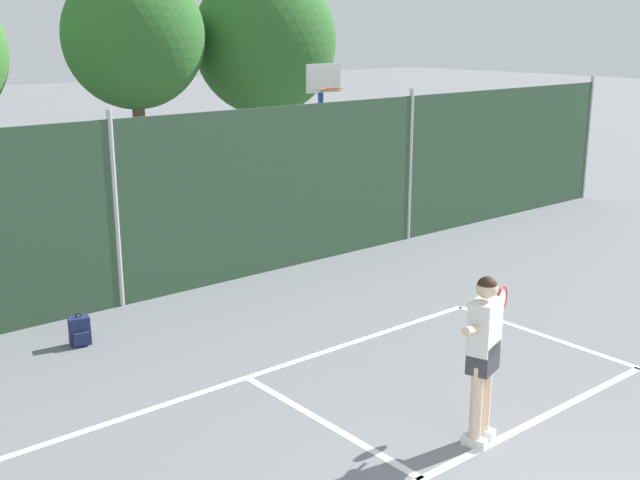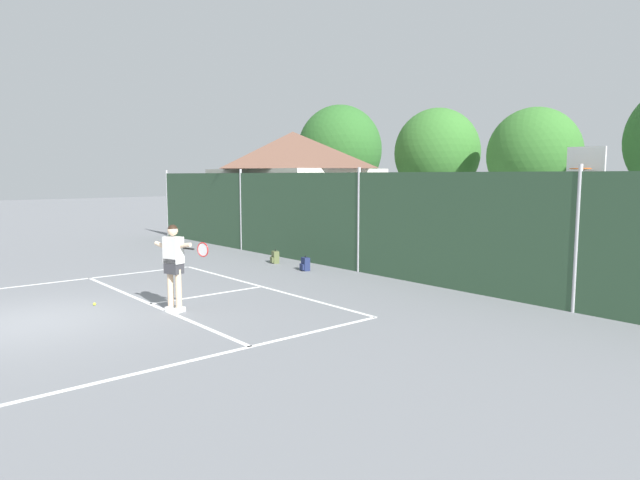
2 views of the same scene
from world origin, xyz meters
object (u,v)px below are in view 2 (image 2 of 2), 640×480
tennis_player (174,260)px  tennis_ball (94,304)px  backpack_olive (275,257)px  basketball_hoop (585,199)px  backpack_navy (305,264)px

tennis_player → tennis_ball: bearing=-146.1°
tennis_ball → backpack_olive: size_ratio=0.14×
basketball_hoop → backpack_navy: basketball_hoop is taller
basketball_hoop → backpack_olive: bearing=-161.6°
tennis_player → tennis_ball: 2.30m
tennis_ball → backpack_navy: bearing=94.5°
tennis_player → backpack_olive: bearing=126.0°
backpack_navy → basketball_hoop: bearing=23.6°
basketball_hoop → tennis_ball: basketball_hoop is taller
backpack_olive → backpack_navy: 1.75m
backpack_olive → backpack_navy: bearing=-4.3°
tennis_player → backpack_olive: 6.76m
tennis_player → backpack_olive: (-3.94, 5.41, -0.92)m
tennis_ball → backpack_olive: 6.92m
backpack_olive → backpack_navy: (1.75, -0.13, 0.00)m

